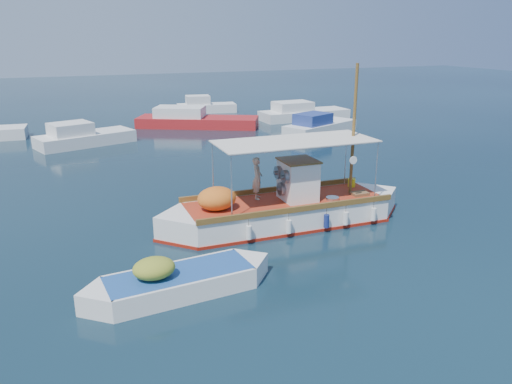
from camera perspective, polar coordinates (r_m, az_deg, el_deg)
name	(u,v)px	position (r m, az deg, el deg)	size (l,w,h in m)	color
ground	(289,231)	(19.11, 3.81, -4.43)	(160.00, 160.00, 0.00)	black
fishing_caique	(284,210)	(19.62, 3.21, -2.09)	(10.35, 3.07, 6.31)	white
dinghy	(178,284)	(14.78, -8.92, -10.29)	(5.77, 1.98, 1.41)	white
bg_boat_nw	(83,138)	(35.60, -19.20, 5.85)	(6.74, 4.26, 1.80)	silver
bg_boat_n	(194,121)	(40.80, -7.09, 8.09)	(9.78, 6.91, 1.80)	#A51B1D
bg_boat_ne	(319,127)	(37.96, 7.18, 7.37)	(6.69, 4.54, 1.80)	silver
bg_boat_e	(302,114)	(44.24, 5.26, 8.88)	(7.94, 2.86, 1.80)	silver
bg_boat_far_n	(205,107)	(48.47, -5.88, 9.63)	(5.71, 2.80, 1.80)	silver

